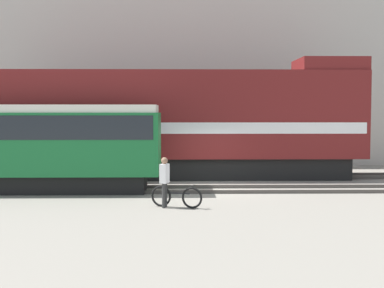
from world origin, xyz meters
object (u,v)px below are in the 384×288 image
freight_locomotive (174,122)px  streetcar (41,142)px  person (164,177)px  bicycle (176,197)px

freight_locomotive → streetcar: size_ratio=1.92×
person → bicycle: bearing=1.6°
freight_locomotive → streetcar: freight_locomotive is taller
freight_locomotive → bicycle: (0.17, -7.90, -2.27)m
streetcar → person: bearing=-36.3°
freight_locomotive → bicycle: freight_locomotive is taller
bicycle → person: bearing=-178.4°
freight_locomotive → person: (-0.21, -7.91, -1.62)m
bicycle → person: 0.75m
streetcar → bicycle: 6.65m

